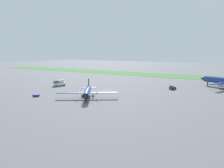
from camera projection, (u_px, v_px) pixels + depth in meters
ground_plane at (106, 90)px, 100.66m from camera, size 600.00×600.00×0.00m
grass_taxiway_strip at (155, 75)px, 165.89m from camera, size 360.00×28.00×0.08m
airplane_foreground_turboprop at (87, 92)px, 81.97m from camera, size 21.47×18.78×7.36m
pushback_tug_near_gate at (172, 88)px, 102.03m from camera, size 3.01×4.00×1.95m
baggage_cart_midfield at (36, 95)px, 85.58m from camera, size 2.80×2.39×0.90m
fuel_truck_by_runway at (59, 83)px, 112.43m from camera, size 4.90×6.91×3.29m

